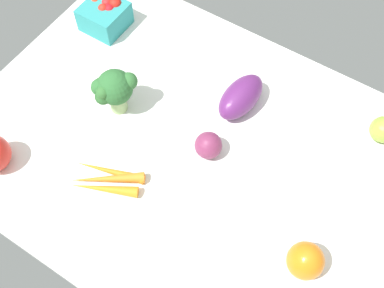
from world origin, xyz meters
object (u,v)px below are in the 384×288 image
(heirloom_tomato_green, at_px, (383,129))
(berry_basket, at_px, (105,15))
(bell_pepper_orange, at_px, (305,261))
(broccoli_head, at_px, (113,89))
(carrot_bunch, at_px, (107,180))
(red_onion_near_basket, at_px, (208,145))
(eggplant, at_px, (241,97))

(heirloom_tomato_green, bearing_deg, berry_basket, -175.06)
(bell_pepper_orange, relative_size, heirloom_tomato_green, 1.33)
(broccoli_head, xyz_separation_m, heirloom_tomato_green, (0.55, 0.26, -0.05))
(heirloom_tomato_green, xyz_separation_m, berry_basket, (-0.74, -0.06, 0.01))
(bell_pepper_orange, distance_m, carrot_bunch, 0.44)
(red_onion_near_basket, relative_size, berry_basket, 0.58)
(red_onion_near_basket, bearing_deg, carrot_bunch, -128.22)
(berry_basket, bearing_deg, bell_pepper_orange, -22.88)
(carrot_bunch, bearing_deg, broccoli_head, 120.55)
(broccoli_head, height_order, heirloom_tomato_green, broccoli_head)
(red_onion_near_basket, height_order, carrot_bunch, red_onion_near_basket)
(carrot_bunch, height_order, berry_basket, berry_basket)
(broccoli_head, bearing_deg, heirloom_tomato_green, 25.52)
(carrot_bunch, bearing_deg, eggplant, 67.01)
(carrot_bunch, height_order, heirloom_tomato_green, heirloom_tomato_green)
(broccoli_head, relative_size, carrot_bunch, 0.73)
(red_onion_near_basket, xyz_separation_m, carrot_bunch, (-0.14, -0.18, -0.02))
(bell_pepper_orange, xyz_separation_m, berry_basket, (-0.72, 0.30, -0.00))
(bell_pepper_orange, height_order, heirloom_tomato_green, bell_pepper_orange)
(bell_pepper_orange, bearing_deg, broccoli_head, 168.82)
(bell_pepper_orange, bearing_deg, heirloom_tomato_green, 87.77)
(red_onion_near_basket, xyz_separation_m, eggplant, (-0.00, 0.15, 0.01))
(carrot_bunch, xyz_separation_m, eggplant, (0.14, 0.33, 0.03))
(broccoli_head, xyz_separation_m, red_onion_near_basket, (0.24, 0.01, -0.05))
(eggplant, bearing_deg, red_onion_near_basket, -172.41)
(eggplant, relative_size, berry_basket, 1.33)
(eggplant, bearing_deg, bell_pepper_orange, -125.93)
(red_onion_near_basket, distance_m, berry_basket, 0.47)
(red_onion_near_basket, relative_size, carrot_bunch, 0.36)
(red_onion_near_basket, bearing_deg, heirloom_tomato_green, 38.87)
(heirloom_tomato_green, xyz_separation_m, eggplant, (-0.31, -0.10, 0.01))
(bell_pepper_orange, relative_size, carrot_bunch, 0.48)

